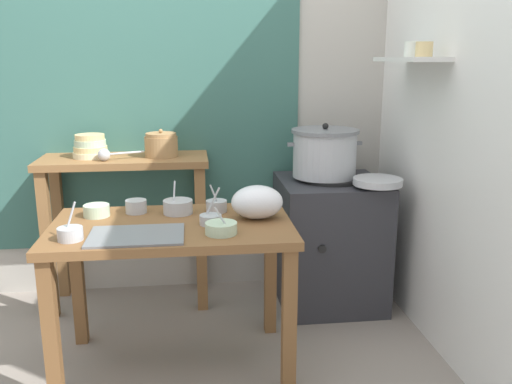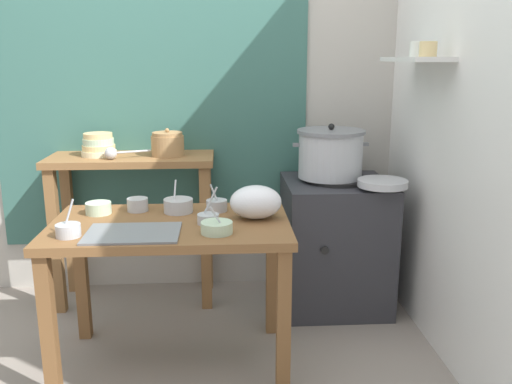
% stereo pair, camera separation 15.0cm
% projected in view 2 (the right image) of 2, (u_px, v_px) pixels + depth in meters
% --- Properties ---
extents(ground_plane, '(9.00, 9.00, 0.00)m').
position_uv_depth(ground_plane, '(168.00, 371.00, 2.60)').
color(ground_plane, gray).
extents(wall_back, '(4.40, 0.12, 2.60)m').
position_uv_depth(wall_back, '(190.00, 84.00, 3.35)').
color(wall_back, '#B2ADA3').
rests_on(wall_back, ground).
extents(wall_right, '(0.30, 3.20, 2.60)m').
position_uv_depth(wall_right, '(459.00, 92.00, 2.56)').
color(wall_right, white).
rests_on(wall_right, ground).
extents(prep_table, '(1.10, 0.66, 0.72)m').
position_uv_depth(prep_table, '(171.00, 245.00, 2.53)').
color(prep_table, brown).
rests_on(prep_table, ground).
extents(back_shelf_table, '(0.96, 0.40, 0.90)m').
position_uv_depth(back_shelf_table, '(133.00, 193.00, 3.22)').
color(back_shelf_table, olive).
rests_on(back_shelf_table, ground).
extents(stove_block, '(0.60, 0.61, 0.78)m').
position_uv_depth(stove_block, '(335.00, 243.00, 3.24)').
color(stove_block, '#2D2D33').
rests_on(stove_block, ground).
extents(steamer_pot, '(0.44, 0.39, 0.31)m').
position_uv_depth(steamer_pot, '(330.00, 154.00, 3.13)').
color(steamer_pot, '#B7BABF').
rests_on(steamer_pot, stove_block).
extents(clay_pot, '(0.19, 0.19, 0.16)m').
position_uv_depth(clay_pot, '(168.00, 144.00, 3.16)').
color(clay_pot, '#A37A4C').
rests_on(clay_pot, back_shelf_table).
extents(bowl_stack_enamel, '(0.20, 0.20, 0.13)m').
position_uv_depth(bowl_stack_enamel, '(99.00, 145.00, 3.16)').
color(bowl_stack_enamel, beige).
rests_on(bowl_stack_enamel, back_shelf_table).
extents(ladle, '(0.25, 0.12, 0.07)m').
position_uv_depth(ladle, '(112.00, 153.00, 3.06)').
color(ladle, '#B7BABF').
rests_on(ladle, back_shelf_table).
extents(serving_tray, '(0.40, 0.28, 0.01)m').
position_uv_depth(serving_tray, '(133.00, 233.00, 2.33)').
color(serving_tray, slate).
rests_on(serving_tray, prep_table).
extents(plastic_bag, '(0.24, 0.19, 0.16)m').
position_uv_depth(plastic_bag, '(256.00, 202.00, 2.54)').
color(plastic_bag, white).
rests_on(plastic_bag, prep_table).
extents(wide_pan, '(0.27, 0.27, 0.04)m').
position_uv_depth(wide_pan, '(383.00, 183.00, 2.93)').
color(wide_pan, '#B7BABF').
rests_on(wide_pan, stove_block).
extents(prep_bowl_0, '(0.12, 0.12, 0.06)m').
position_uv_depth(prep_bowl_0, '(98.00, 208.00, 2.63)').
color(prep_bowl_0, '#B7D1AD').
rests_on(prep_bowl_0, prep_table).
extents(prep_bowl_1, '(0.14, 0.14, 0.13)m').
position_uv_depth(prep_bowl_1, '(217.00, 227.00, 2.34)').
color(prep_bowl_1, '#B7D1AD').
rests_on(prep_bowl_1, prep_table).
extents(prep_bowl_2, '(0.14, 0.14, 0.15)m').
position_uv_depth(prep_bowl_2, '(178.00, 205.00, 2.66)').
color(prep_bowl_2, '#B7BABF').
rests_on(prep_bowl_2, prep_table).
extents(prep_bowl_3, '(0.10, 0.10, 0.14)m').
position_uv_depth(prep_bowl_3, '(217.00, 205.00, 2.68)').
color(prep_bowl_3, '#B7BABF').
rests_on(prep_bowl_3, prep_table).
extents(prep_bowl_4, '(0.10, 0.10, 0.17)m').
position_uv_depth(prep_bowl_4, '(208.00, 218.00, 2.47)').
color(prep_bowl_4, '#B7BABF').
rests_on(prep_bowl_4, prep_table).
extents(prep_bowl_5, '(0.10, 0.10, 0.16)m').
position_uv_depth(prep_bowl_5, '(68.00, 230.00, 2.29)').
color(prep_bowl_5, '#B7BABF').
rests_on(prep_bowl_5, prep_table).
extents(prep_bowl_6, '(0.10, 0.10, 0.05)m').
position_uv_depth(prep_bowl_6, '(248.00, 202.00, 2.75)').
color(prep_bowl_6, '#B7BABF').
rests_on(prep_bowl_6, prep_table).
extents(prep_bowl_7, '(0.10, 0.10, 0.06)m').
position_uv_depth(prep_bowl_7, '(138.00, 204.00, 2.68)').
color(prep_bowl_7, '#B7BABF').
rests_on(prep_bowl_7, prep_table).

